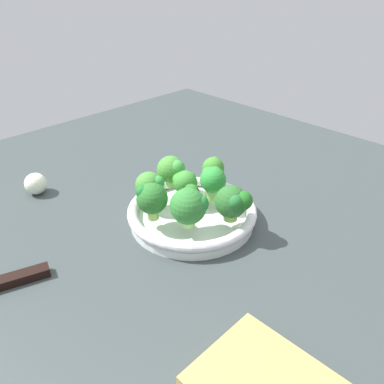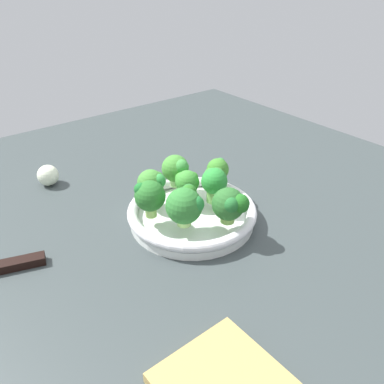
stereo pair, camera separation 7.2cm
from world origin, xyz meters
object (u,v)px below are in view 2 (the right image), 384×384
broccoli_floret_0 (150,195)px  broccoli_floret_1 (214,181)px  broccoli_floret_3 (176,168)px  broccoli_floret_5 (152,183)px  broccoli_floret_6 (231,204)px  broccoli_floret_7 (218,170)px  broccoli_floret_2 (185,205)px  bowl (192,213)px  broccoli_floret_4 (187,182)px  garlic_bulb (48,175)px

broccoli_floret_0 → broccoli_floret_1: (3.11, 12.35, -0.06)cm
broccoli_floret_3 → broccoli_floret_5: bearing=-78.3°
broccoli_floret_6 → broccoli_floret_7: (-11.00, 6.74, -0.04)cm
broccoli_floret_6 → broccoli_floret_7: broccoli_floret_6 is taller
broccoli_floret_0 → broccoli_floret_7: size_ratio=1.13×
broccoli_floret_2 → broccoli_floret_5: 10.65cm
broccoli_floret_1 → broccoli_floret_5: size_ratio=1.13×
bowl → broccoli_floret_4: 6.01cm
broccoli_floret_7 → broccoli_floret_0: bearing=-88.3°
broccoli_floret_6 → garlic_bulb: size_ratio=1.42×
bowl → broccoli_floret_0: bearing=-105.1°
broccoli_floret_0 → broccoli_floret_2: (6.02, 3.34, -0.21)cm
broccoli_floret_0 → broccoli_floret_6: size_ratio=1.05×
broccoli_floret_3 → broccoli_floret_4: bearing=-12.0°
broccoli_floret_2 → broccoli_floret_5: (-10.64, 0.10, -0.50)cm
broccoli_floret_1 → garlic_bulb: broccoli_floret_1 is taller
broccoli_floret_1 → broccoli_floret_2: 9.48cm
broccoli_floret_5 → broccoli_floret_7: (4.12, 12.96, 0.26)cm
broccoli_floret_1 → broccoli_floret_5: 11.81cm
broccoli_floret_2 → broccoli_floret_4: size_ratio=1.26×
broccoli_floret_0 → broccoli_floret_3: size_ratio=1.04×
broccoli_floret_0 → garlic_bulb: bearing=-163.8°
bowl → broccoli_floret_5: broccoli_floret_5 is taller
garlic_bulb → broccoli_floret_3: bearing=39.1°
broccoli_floret_6 → garlic_bulb: broccoli_floret_6 is taller
broccoli_floret_6 → garlic_bulb: (-39.31, -18.05, -4.94)cm
bowl → broccoli_floret_1: (1.01, 4.54, 5.82)cm
broccoli_floret_7 → garlic_bulb: 37.95cm
garlic_bulb → broccoli_floret_7: bearing=41.2°
broccoli_floret_3 → garlic_bulb: bearing=-140.9°
bowl → broccoli_floret_3: (-8.11, 2.36, 5.62)cm
broccoli_floret_2 → broccoli_floret_4: (-7.22, 5.81, -0.83)cm
broccoli_floret_4 → broccoli_floret_5: 6.66cm
broccoli_floret_3 → broccoli_floret_4: size_ratio=1.19×
broccoli_floret_1 → broccoli_floret_7: broccoli_floret_1 is taller
broccoli_floret_3 → broccoli_floret_4: (4.81, -1.03, -0.78)cm
broccoli_floret_3 → broccoli_floret_5: broccoli_floret_3 is taller
broccoli_floret_4 → broccoli_floret_5: broccoli_floret_5 is taller
broccoli_floret_4 → broccoli_floret_6: size_ratio=0.85×
broccoli_floret_2 → broccoli_floret_0: bearing=-151.0°
broccoli_floret_7 → broccoli_floret_4: bearing=-95.5°
broccoli_floret_1 → broccoli_floret_3: (-9.11, -2.18, -0.20)cm
broccoli_floret_4 → broccoli_floret_3: bearing=168.0°
broccoli_floret_0 → broccoli_floret_1: same height
broccoli_floret_3 → garlic_bulb: (-22.80, -18.56, -5.09)cm
broccoli_floret_0 → broccoli_floret_6: broccoli_floret_0 is taller
bowl → garlic_bulb: (-30.91, -16.20, 0.53)cm
broccoli_floret_0 → broccoli_floret_6: 14.28cm
broccoli_floret_2 → garlic_bulb: (-34.83, -11.72, -5.14)cm
broccoli_floret_5 → broccoli_floret_7: size_ratio=0.99×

